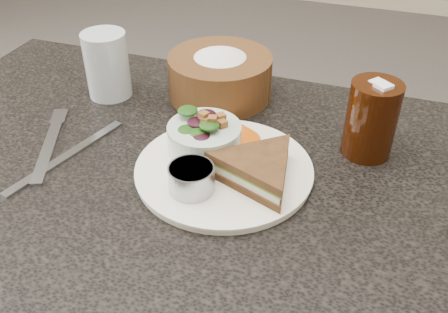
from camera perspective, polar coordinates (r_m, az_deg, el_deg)
dinner_plate at (r=0.72m, az=0.00°, el=-1.58°), size 0.25×0.25×0.01m
sandwich at (r=0.68m, az=3.92°, el=-1.46°), size 0.19×0.19×0.04m
salad_bowl at (r=0.73m, az=-2.26°, el=2.54°), size 0.12×0.12×0.06m
dressing_ramekin at (r=0.67m, az=-3.73°, el=-2.56°), size 0.08×0.08×0.04m
orange_wedge at (r=0.77m, az=2.03°, el=2.87°), size 0.09×0.09×0.03m
fork at (r=0.82m, az=-19.41°, el=0.98°), size 0.09×0.17×0.00m
knife at (r=0.79m, az=-17.53°, el=0.04°), size 0.07×0.22×0.00m
bread_basket at (r=0.89m, az=-0.45°, el=9.90°), size 0.20×0.20×0.10m
cola_glass at (r=0.76m, az=16.55°, el=4.47°), size 0.10×0.10×0.13m
water_glass at (r=0.92m, az=-13.22°, el=10.16°), size 0.10×0.10×0.12m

